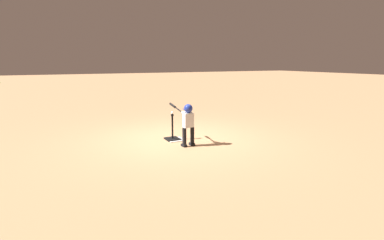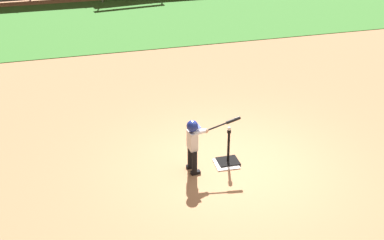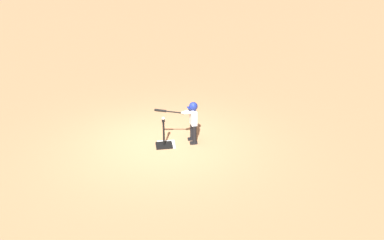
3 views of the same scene
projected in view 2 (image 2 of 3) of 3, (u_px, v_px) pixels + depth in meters
ground_plane at (233, 167)px, 10.28m from camera, size 90.00×90.00×0.00m
grass_outfield_strip at (141, 20)px, 18.88m from camera, size 56.00×6.19×0.02m
home_plate at (226, 164)px, 10.35m from camera, size 0.46×0.46×0.02m
batting_tee at (228, 158)px, 10.37m from camera, size 0.41×0.37×0.71m
batter_child at (195, 139)px, 9.85m from camera, size 1.07×0.34×1.07m
baseball at (229, 129)px, 10.08m from camera, size 0.07×0.07×0.07m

